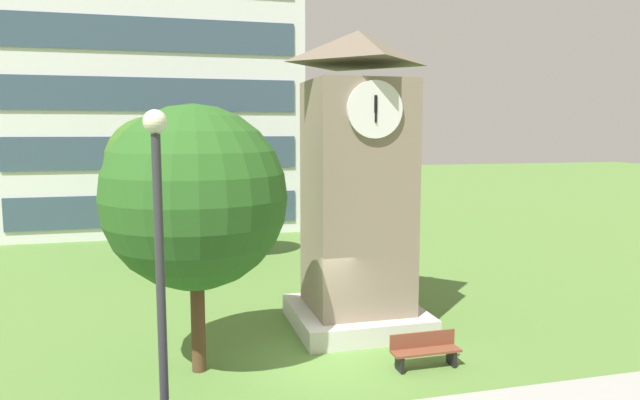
% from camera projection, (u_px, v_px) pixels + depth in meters
% --- Properties ---
extents(ground_plane, '(160.00, 160.00, 0.00)m').
position_uv_depth(ground_plane, '(320.00, 362.00, 15.11)').
color(ground_plane, '#567F38').
extents(office_building, '(17.07, 11.61, 19.20)m').
position_uv_depth(office_building, '(155.00, 74.00, 36.84)').
color(office_building, silver).
rests_on(office_building, ground).
extents(clock_tower, '(3.88, 3.88, 8.94)m').
position_uv_depth(clock_tower, '(357.00, 200.00, 17.44)').
color(clock_tower, gray).
rests_on(clock_tower, ground).
extents(park_bench, '(1.81, 0.50, 0.88)m').
position_uv_depth(park_bench, '(425.00, 350.00, 14.71)').
color(park_bench, brown).
rests_on(park_bench, ground).
extents(street_lamp, '(0.36, 0.36, 6.34)m').
position_uv_depth(street_lamp, '(160.00, 271.00, 8.78)').
color(street_lamp, '#333338').
rests_on(street_lamp, ground).
extents(tree_by_building, '(3.23, 3.23, 4.96)m').
position_uv_depth(tree_by_building, '(241.00, 187.00, 27.56)').
color(tree_by_building, '#513823').
rests_on(tree_by_building, ground).
extents(tree_streetside, '(4.52, 4.52, 6.67)m').
position_uv_depth(tree_streetside, '(195.00, 198.00, 14.03)').
color(tree_streetside, '#513823').
rests_on(tree_streetside, ground).
extents(tree_near_tower, '(4.09, 4.09, 6.67)m').
position_uv_depth(tree_near_tower, '(152.00, 163.00, 25.64)').
color(tree_near_tower, '#513823').
rests_on(tree_near_tower, ground).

